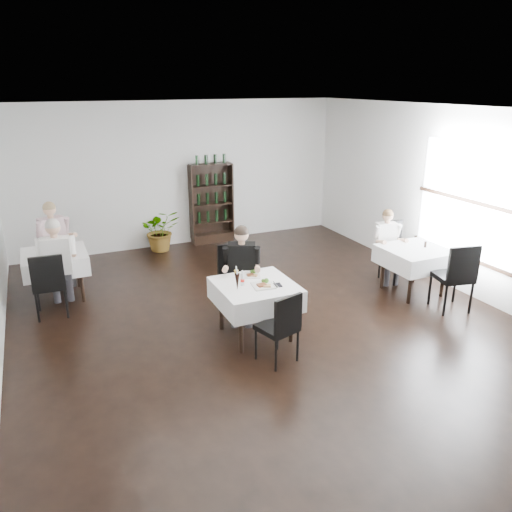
{
  "coord_description": "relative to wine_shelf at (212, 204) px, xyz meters",
  "views": [
    {
      "loc": [
        -2.84,
        -5.67,
        3.35
      ],
      "look_at": [
        -0.2,
        0.2,
        1.09
      ],
      "focal_mm": 35.0,
      "sensor_mm": 36.0,
      "label": 1
    }
  ],
  "objects": [
    {
      "name": "diner_left_near",
      "position": [
        -3.27,
        -2.31,
        0.01
      ],
      "size": [
        0.58,
        0.58,
        1.47
      ],
      "color": "#403F47",
      "rests_on": "ground"
    },
    {
      "name": "potted_tree",
      "position": [
        -1.17,
        -0.11,
        -0.41
      ],
      "size": [
        0.81,
        0.71,
        0.87
      ],
      "primitive_type": "imported",
      "rotation": [
        0.0,
        0.0,
        -0.04
      ],
      "color": "#23501B",
      "rests_on": "ground"
    },
    {
      "name": "pepper_mill",
      "position": [
        2.3,
        -4.02,
        -0.03
      ],
      "size": [
        0.04,
        0.04,
        0.1
      ],
      "primitive_type": "cylinder",
      "rotation": [
        0.0,
        0.0,
        0.06
      ],
      "color": "black",
      "rests_on": "right_table"
    },
    {
      "name": "coke_bottle",
      "position": [
        -1.08,
        -4.29,
        0.01
      ],
      "size": [
        0.05,
        0.05,
        0.21
      ],
      "color": "silver",
      "rests_on": "main_table"
    },
    {
      "name": "diner_main",
      "position": [
        -0.87,
        -3.76,
        -0.02
      ],
      "size": [
        0.64,
        0.67,
        1.42
      ],
      "color": "#403F47",
      "rests_on": "ground"
    },
    {
      "name": "pilsner_lager",
      "position": [
        -1.15,
        -4.24,
        0.03
      ],
      "size": [
        0.06,
        0.06,
        0.27
      ],
      "color": "gold",
      "rests_on": "main_table"
    },
    {
      "name": "right_chair_far",
      "position": [
        2.22,
        -3.37,
        -0.26
      ],
      "size": [
        0.49,
        0.49,
        1.03
      ],
      "color": "black",
      "rests_on": "ground"
    },
    {
      "name": "left_chair_far",
      "position": [
        -3.34,
        -1.03,
        -0.34
      ],
      "size": [
        0.48,
        0.49,
        0.89
      ],
      "color": "black",
      "rests_on": "ground"
    },
    {
      "name": "plate_far",
      "position": [
        -0.82,
        -4.03,
        -0.06
      ],
      "size": [
        0.3,
        0.3,
        0.07
      ],
      "color": "white",
      "rests_on": "main_table"
    },
    {
      "name": "main_chair_far",
      "position": [
        -0.87,
        -3.58,
        -0.22
      ],
      "size": [
        0.5,
        0.51,
        1.09
      ],
      "color": "black",
      "rests_on": "ground"
    },
    {
      "name": "main_chair_near",
      "position": [
        -0.9,
        -5.1,
        -0.31
      ],
      "size": [
        0.53,
        0.54,
        0.94
      ],
      "color": "black",
      "rests_on": "ground"
    },
    {
      "name": "diner_left_far",
      "position": [
        -3.24,
        -1.17,
        -0.01
      ],
      "size": [
        0.61,
        0.65,
        1.45
      ],
      "color": "#403F47",
      "rests_on": "ground"
    },
    {
      "name": "left_chair_near",
      "position": [
        -3.43,
        -2.55,
        -0.27
      ],
      "size": [
        0.48,
        0.49,
        1.01
      ],
      "color": "black",
      "rests_on": "ground"
    },
    {
      "name": "pilsner_dark",
      "position": [
        -1.2,
        -4.41,
        0.04
      ],
      "size": [
        0.07,
        0.07,
        0.29
      ],
      "color": "black",
      "rests_on": "main_table"
    },
    {
      "name": "left_table",
      "position": [
        -3.3,
        -1.81,
        -0.23
      ],
      "size": [
        0.98,
        0.98,
        0.77
      ],
      "color": "black",
      "rests_on": "ground"
    },
    {
      "name": "right_chair_near",
      "position": [
        2.18,
        -4.86,
        -0.22
      ],
      "size": [
        0.59,
        0.6,
        1.09
      ],
      "color": "black",
      "rests_on": "ground"
    },
    {
      "name": "wine_shelf",
      "position": [
        0.0,
        0.0,
        0.0
      ],
      "size": [
        0.9,
        0.28,
        1.75
      ],
      "color": "black",
      "rests_on": "ground"
    },
    {
      "name": "right_table",
      "position": [
        2.1,
        -4.01,
        -0.23
      ],
      "size": [
        0.98,
        0.98,
        0.77
      ],
      "color": "black",
      "rests_on": "ground"
    },
    {
      "name": "diner_right_far",
      "position": [
        2.03,
        -3.39,
        -0.1
      ],
      "size": [
        0.52,
        0.54,
        1.28
      ],
      "color": "#403F47",
      "rests_on": "ground"
    },
    {
      "name": "window_right",
      "position": [
        2.88,
        -4.31,
        0.65
      ],
      "size": [
        0.06,
        2.3,
        1.85
      ],
      "color": "white",
      "rests_on": "room_shell"
    },
    {
      "name": "room_shell",
      "position": [
        -0.6,
        -4.31,
        0.65
      ],
      "size": [
        9.0,
        9.0,
        9.0
      ],
      "color": "black",
      "rests_on": "ground"
    },
    {
      "name": "main_table",
      "position": [
        -0.9,
        -4.31,
        -0.23
      ],
      "size": [
        1.03,
        1.03,
        0.77
      ],
      "color": "black",
      "rests_on": "ground"
    },
    {
      "name": "plate_near",
      "position": [
        -0.83,
        -4.44,
        -0.06
      ],
      "size": [
        0.32,
        0.32,
        0.09
      ],
      "color": "white",
      "rests_on": "main_table"
    },
    {
      "name": "napkin_cutlery",
      "position": [
        -0.69,
        -4.47,
        -0.07
      ],
      "size": [
        0.21,
        0.21,
        0.02
      ],
      "color": "black",
      "rests_on": "main_table"
    }
  ]
}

